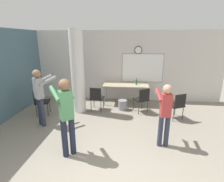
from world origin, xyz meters
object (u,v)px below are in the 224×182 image
Objects in this scene: folding_table at (126,86)px; chair_mid_room at (177,104)px; person_playing_side at (165,111)px; chair_by_left_wall at (40,100)px; person_playing_front at (66,112)px; bottle_on_table at (136,82)px; chair_table_left at (97,97)px; chair_table_right at (142,98)px; person_watching_back at (40,93)px.

chair_mid_room is at bearing -37.48° from folding_table.
chair_mid_room is 1.69m from person_playing_side.
chair_by_left_wall is at bearing -178.42° from chair_mid_room.
person_playing_side is at bearing -70.38° from folding_table.
person_playing_front is at bearing -143.27° from chair_mid_room.
chair_by_left_wall is 2.62m from person_playing_front.
chair_by_left_wall is at bearing -156.42° from bottle_on_table.
person_playing_side is (1.98, -1.93, 0.39)m from chair_table_left.
chair_mid_room and chair_table_left have the same top height.
folding_table is at bearing 71.10° from person_playing_front.
person_playing_front reaches higher than person_playing_side.
chair_by_left_wall is at bearing 159.99° from person_playing_side.
chair_by_left_wall is at bearing -153.77° from folding_table.
chair_table_right is (0.18, -0.83, -0.36)m from bottle_on_table.
chair_table_left is 1.00× the size of chair_table_right.
chair_table_right reaches higher than folding_table.
chair_table_right is 3.27m from person_watching_back.
chair_table_left is 2.79m from person_playing_side.
chair_by_left_wall is at bearing 130.35° from person_playing_front.
chair_by_left_wall is 0.57× the size of person_playing_side.
chair_table_left is at bearing 16.80° from chair_by_left_wall.
chair_table_left and chair_table_right have the same top height.
folding_table is 1.04× the size of person_watching_back.
chair_table_right is 3.10m from person_playing_front.
bottle_on_table is 1.68m from chair_table_left.
person_watching_back is (0.42, -0.69, 0.47)m from chair_by_left_wall.
folding_table is at bearing 109.62° from person_playing_side.
folding_table is at bearing 40.00° from chair_table_left.
chair_by_left_wall is 0.52× the size of person_watching_back.
bottle_on_table is 0.30× the size of chair_table_left.
folding_table is 3.18m from person_watching_back.
chair_table_left is 0.52× the size of person_watching_back.
bottle_on_table reaches higher than chair_by_left_wall.
chair_table_right is at bearing -54.42° from folding_table.
person_playing_side reaches higher than bottle_on_table.
chair_by_left_wall is 3.44m from chair_table_right.
person_playing_front is (-1.73, -2.52, 0.51)m from chair_table_right.
chair_mid_room is 1.00× the size of chair_table_right.
bottle_on_table is 0.17× the size of person_playing_side.
person_playing_front reaches higher than chair_table_left.
person_playing_side reaches higher than chair_mid_room.
chair_by_left_wall is (-3.21, -1.40, -0.36)m from bottle_on_table.
person_playing_side reaches higher than folding_table.
person_playing_side is at bearing -78.12° from bottle_on_table.
chair_mid_room is at bearing 36.73° from person_playing_front.
chair_mid_room and chair_table_right have the same top height.
bottle_on_table is 3.49m from person_watching_back.
person_playing_front reaches higher than folding_table.
person_watching_back reaches higher than person_playing_side.
person_playing_side is (0.59, -2.78, 0.02)m from bottle_on_table.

